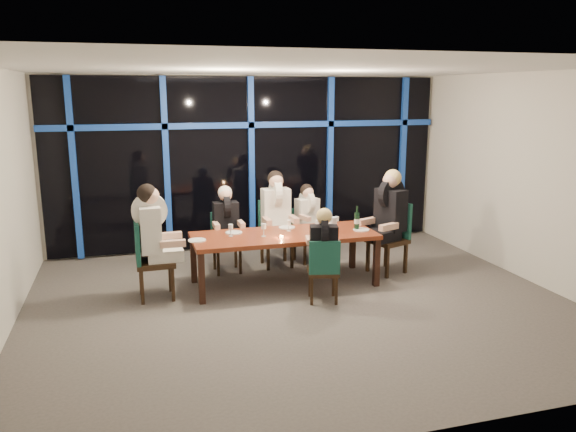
{
  "coord_description": "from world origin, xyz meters",
  "views": [
    {
      "loc": [
        -2.09,
        -6.62,
        2.72
      ],
      "look_at": [
        0.0,
        0.6,
        1.05
      ],
      "focal_mm": 35.0,
      "sensor_mm": 36.0,
      "label": 1
    }
  ],
  "objects_px": {
    "dining_table": "(284,238)",
    "wine_bottle": "(357,221)",
    "diner_far_left": "(226,217)",
    "chair_end_right": "(392,233)",
    "diner_far_right": "(308,212)",
    "water_pitcher": "(332,225)",
    "chair_far_left": "(226,238)",
    "diner_near_mid": "(323,241)",
    "chair_far_mid": "(275,229)",
    "diner_far_mid": "(276,205)",
    "diner_end_left": "(153,225)",
    "chair_far_right": "(305,231)",
    "diner_end_right": "(389,207)",
    "chair_end_left": "(148,256)",
    "chair_near_mid": "(324,268)"
  },
  "relations": [
    {
      "from": "diner_end_left",
      "to": "wine_bottle",
      "type": "xyz_separation_m",
      "value": [
        2.88,
        -0.02,
        -0.13
      ]
    },
    {
      "from": "dining_table",
      "to": "diner_end_left",
      "type": "xyz_separation_m",
      "value": [
        -1.8,
        -0.05,
        0.33
      ]
    },
    {
      "from": "chair_far_right",
      "to": "chair_end_left",
      "type": "distance_m",
      "value": 2.77
    },
    {
      "from": "diner_far_left",
      "to": "diner_end_left",
      "type": "distance_m",
      "value": 1.41
    },
    {
      "from": "diner_far_right",
      "to": "diner_end_left",
      "type": "xyz_separation_m",
      "value": [
        -2.48,
        -1.02,
        0.18
      ]
    },
    {
      "from": "diner_end_right",
      "to": "diner_end_left",
      "type": "bearing_deg",
      "value": -108.68
    },
    {
      "from": "chair_far_mid",
      "to": "diner_far_mid",
      "type": "relative_size",
      "value": 1.03
    },
    {
      "from": "diner_far_mid",
      "to": "diner_far_right",
      "type": "relative_size",
      "value": 1.19
    },
    {
      "from": "dining_table",
      "to": "chair_far_mid",
      "type": "height_order",
      "value": "chair_far_mid"
    },
    {
      "from": "chair_far_right",
      "to": "diner_near_mid",
      "type": "xyz_separation_m",
      "value": [
        -0.34,
        -1.81,
        0.34
      ]
    },
    {
      "from": "diner_end_left",
      "to": "diner_near_mid",
      "type": "xyz_separation_m",
      "value": [
        2.12,
        -0.72,
        -0.19
      ]
    },
    {
      "from": "dining_table",
      "to": "wine_bottle",
      "type": "xyz_separation_m",
      "value": [
        1.08,
        -0.07,
        0.2
      ]
    },
    {
      "from": "chair_end_left",
      "to": "diner_near_mid",
      "type": "bearing_deg",
      "value": -108.82
    },
    {
      "from": "dining_table",
      "to": "diner_far_left",
      "type": "distance_m",
      "value": 1.07
    },
    {
      "from": "wine_bottle",
      "to": "diner_near_mid",
      "type": "bearing_deg",
      "value": -137.27
    },
    {
      "from": "chair_end_right",
      "to": "diner_far_right",
      "type": "relative_size",
      "value": 1.28
    },
    {
      "from": "chair_end_left",
      "to": "diner_end_left",
      "type": "distance_m",
      "value": 0.43
    },
    {
      "from": "dining_table",
      "to": "diner_end_left",
      "type": "bearing_deg",
      "value": -178.41
    },
    {
      "from": "diner_far_left",
      "to": "chair_near_mid",
      "type": "bearing_deg",
      "value": -59.79
    },
    {
      "from": "chair_far_mid",
      "to": "chair_far_right",
      "type": "relative_size",
      "value": 1.19
    },
    {
      "from": "chair_end_left",
      "to": "wine_bottle",
      "type": "bearing_deg",
      "value": -90.94
    },
    {
      "from": "diner_end_left",
      "to": "chair_far_left",
      "type": "bearing_deg",
      "value": -50.91
    },
    {
      "from": "diner_near_mid",
      "to": "wine_bottle",
      "type": "xyz_separation_m",
      "value": [
        0.77,
        0.71,
        0.06
      ]
    },
    {
      "from": "chair_far_left",
      "to": "chair_far_right",
      "type": "relative_size",
      "value": 1.05
    },
    {
      "from": "diner_far_mid",
      "to": "diner_end_right",
      "type": "relative_size",
      "value": 0.96
    },
    {
      "from": "wine_bottle",
      "to": "water_pitcher",
      "type": "relative_size",
      "value": 1.59
    },
    {
      "from": "chair_near_mid",
      "to": "diner_near_mid",
      "type": "height_order",
      "value": "diner_near_mid"
    },
    {
      "from": "chair_near_mid",
      "to": "wine_bottle",
      "type": "xyz_separation_m",
      "value": [
        0.79,
        0.78,
        0.4
      ]
    },
    {
      "from": "dining_table",
      "to": "diner_far_left",
      "type": "bearing_deg",
      "value": 130.72
    },
    {
      "from": "chair_far_left",
      "to": "diner_end_left",
      "type": "distance_m",
      "value": 1.53
    },
    {
      "from": "chair_far_right",
      "to": "diner_far_right",
      "type": "xyz_separation_m",
      "value": [
        0.02,
        -0.07,
        0.35
      ]
    },
    {
      "from": "chair_far_right",
      "to": "diner_end_left",
      "type": "bearing_deg",
      "value": -170.68
    },
    {
      "from": "chair_far_left",
      "to": "water_pitcher",
      "type": "bearing_deg",
      "value": -36.25
    },
    {
      "from": "chair_far_right",
      "to": "chair_far_mid",
      "type": "bearing_deg",
      "value": 172.66
    },
    {
      "from": "chair_end_right",
      "to": "wine_bottle",
      "type": "distance_m",
      "value": 0.74
    },
    {
      "from": "chair_far_left",
      "to": "diner_near_mid",
      "type": "relative_size",
      "value": 1.08
    },
    {
      "from": "diner_far_mid",
      "to": "chair_near_mid",
      "type": "bearing_deg",
      "value": -85.05
    },
    {
      "from": "diner_far_left",
      "to": "diner_far_mid",
      "type": "height_order",
      "value": "diner_far_mid"
    },
    {
      "from": "chair_end_right",
      "to": "diner_end_right",
      "type": "distance_m",
      "value": 0.44
    },
    {
      "from": "diner_far_right",
      "to": "water_pitcher",
      "type": "relative_size",
      "value": 3.84
    },
    {
      "from": "dining_table",
      "to": "diner_far_left",
      "type": "height_order",
      "value": "diner_far_left"
    },
    {
      "from": "diner_far_left",
      "to": "chair_end_right",
      "type": "bearing_deg",
      "value": -16.31
    },
    {
      "from": "chair_far_right",
      "to": "chair_end_left",
      "type": "bearing_deg",
      "value": -171.42
    },
    {
      "from": "chair_far_mid",
      "to": "diner_end_left",
      "type": "distance_m",
      "value": 2.22
    },
    {
      "from": "chair_far_left",
      "to": "diner_end_left",
      "type": "xyz_separation_m",
      "value": [
        -1.11,
        -0.93,
        0.5
      ]
    },
    {
      "from": "dining_table",
      "to": "wine_bottle",
      "type": "relative_size",
      "value": 7.43
    },
    {
      "from": "chair_near_mid",
      "to": "diner_far_left",
      "type": "distance_m",
      "value": 1.95
    },
    {
      "from": "diner_far_right",
      "to": "diner_near_mid",
      "type": "height_order",
      "value": "diner_far_right"
    },
    {
      "from": "diner_far_mid",
      "to": "diner_far_right",
      "type": "bearing_deg",
      "value": 7.94
    },
    {
      "from": "chair_far_left",
      "to": "chair_near_mid",
      "type": "xyz_separation_m",
      "value": [
        0.98,
        -1.72,
        -0.03
      ]
    }
  ]
}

